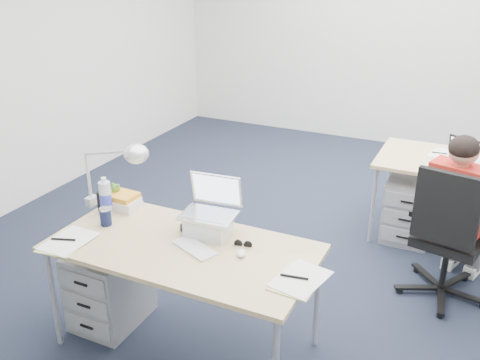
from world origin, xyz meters
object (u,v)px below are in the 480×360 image
object	(u,v)px
silver_laptop	(208,209)
cordless_phone	(100,202)
bear_figurine	(116,194)
drawer_pedestal_near	(110,285)
can_koozie	(106,216)
dark_laptop	(463,157)
book_stack	(122,201)
water_bottle	(105,195)
office_chair	(444,261)
wireless_keyboard	(194,248)
drawer_pedestal_far	(410,209)
computer_mouse	(241,253)
desk_far	(476,169)
headphones	(198,229)
sunglasses	(243,244)
seated_person	(459,212)
desk_near	(183,252)
desk_lamp	(107,174)

from	to	relation	value
silver_laptop	cordless_phone	bearing A→B (deg)	176.17
bear_figurine	drawer_pedestal_near	bearing A→B (deg)	-55.31
can_koozie	dark_laptop	world-z (taller)	dark_laptop
book_stack	cordless_phone	distance (m)	0.15
water_bottle	bear_figurine	xyz separation A→B (m)	(-0.01, 0.13, -0.05)
office_chair	wireless_keyboard	bearing A→B (deg)	-124.95
drawer_pedestal_far	water_bottle	bearing A→B (deg)	-132.15
office_chair	drawer_pedestal_far	world-z (taller)	office_chair
silver_laptop	water_bottle	size ratio (longest dim) A/B	1.39
bear_figurine	cordless_phone	size ratio (longest dim) A/B	1.22
drawer_pedestal_far	dark_laptop	xyz separation A→B (m)	(0.36, -0.15, 0.59)
drawer_pedestal_far	computer_mouse	size ratio (longest dim) A/B	6.70
drawer_pedestal_far	can_koozie	size ratio (longest dim) A/B	4.58
can_koozie	book_stack	size ratio (longest dim) A/B	0.52
drawer_pedestal_near	can_koozie	distance (m)	0.52
dark_laptop	desk_far	bearing A→B (deg)	91.90
office_chair	headphones	distance (m)	1.83
headphones	sunglasses	world-z (taller)	headphones
computer_mouse	bear_figurine	distance (m)	1.10
desk_far	seated_person	xyz separation A→B (m)	(-0.06, -0.77, -0.06)
bear_figurine	sunglasses	distance (m)	1.05
desk_near	water_bottle	xyz separation A→B (m)	(-0.69, 0.16, 0.17)
desk_near	sunglasses	xyz separation A→B (m)	(0.33, 0.15, 0.06)
desk_far	sunglasses	world-z (taller)	sunglasses
computer_mouse	sunglasses	bearing A→B (deg)	89.16
computer_mouse	can_koozie	size ratio (longest dim) A/B	0.68
desk_far	wireless_keyboard	xyz separation A→B (m)	(-1.43, -2.20, 0.05)
desk_near	wireless_keyboard	distance (m)	0.10
office_chair	wireless_keyboard	world-z (taller)	office_chair
desk_near	office_chair	size ratio (longest dim) A/B	1.53
silver_laptop	headphones	bearing A→B (deg)	178.86
wireless_keyboard	dark_laptop	world-z (taller)	dark_laptop
desk_far	cordless_phone	distance (m)	3.05
silver_laptop	can_koozie	xyz separation A→B (m)	(-0.66, -0.17, -0.12)
computer_mouse	water_bottle	size ratio (longest dim) A/B	0.32
sunglasses	desk_lamp	world-z (taller)	desk_lamp
silver_laptop	cordless_phone	size ratio (longest dim) A/B	2.69
desk_near	book_stack	bearing A→B (deg)	157.18
computer_mouse	seated_person	bearing A→B (deg)	31.16
can_koozie	sunglasses	bearing A→B (deg)	8.24
wireless_keyboard	can_koozie	size ratio (longest dim) A/B	2.47
water_bottle	dark_laptop	xyz separation A→B (m)	(2.09, 1.76, 0.01)
can_koozie	desk_lamp	bearing A→B (deg)	121.47
sunglasses	desk_near	bearing A→B (deg)	-165.28
can_koozie	dark_laptop	bearing A→B (deg)	43.85
seated_person	dark_laptop	bearing A→B (deg)	112.90
desk_lamp	dark_laptop	xyz separation A→B (m)	(2.10, 1.72, -0.13)
drawer_pedestal_near	sunglasses	world-z (taller)	sunglasses
desk_near	cordless_phone	xyz separation A→B (m)	(-0.75, 0.17, 0.11)
desk_near	book_stack	world-z (taller)	book_stack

